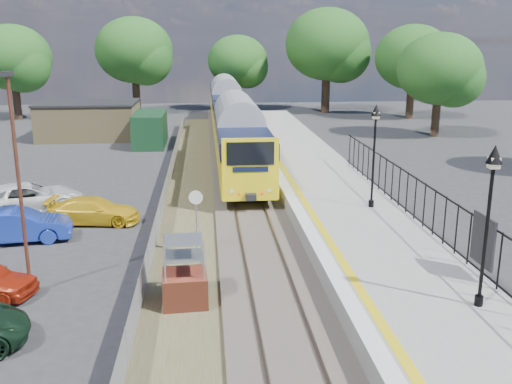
{
  "coord_description": "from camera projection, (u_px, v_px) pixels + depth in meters",
  "views": [
    {
      "loc": [
        -2.08,
        -18.12,
        8.12
      ],
      "look_at": [
        -0.02,
        4.9,
        2.0
      ],
      "focal_mm": 40.0,
      "sensor_mm": 36.0,
      "label": 1
    }
  ],
  "objects": [
    {
      "name": "victorian_lamp_south",
      "position": [
        491.0,
        189.0,
        15.23
      ],
      "size": [
        0.44,
        0.44,
        4.6
      ],
      "color": "black",
      "rests_on": "platform"
    },
    {
      "name": "tree_line",
      "position": [
        238.0,
        57.0,
        58.57
      ],
      "size": [
        56.8,
        43.8,
        11.88
      ],
      "color": "#332319",
      "rests_on": "ground"
    },
    {
      "name": "speed_sign",
      "position": [
        196.0,
        212.0,
        21.72
      ],
      "size": [
        0.54,
        0.13,
        2.67
      ],
      "rotation": [
        0.0,
        0.0,
        -0.11
      ],
      "color": "#999EA3",
      "rests_on": "ground"
    },
    {
      "name": "platform_edge",
      "position": [
        295.0,
        197.0,
        27.36
      ],
      "size": [
        0.9,
        70.0,
        0.01
      ],
      "color": "silver",
      "rests_on": "platform"
    },
    {
      "name": "platform",
      "position": [
        337.0,
        205.0,
        27.66
      ],
      "size": [
        5.0,
        70.0,
        0.9
      ],
      "primitive_type": "cube",
      "color": "gray",
      "rests_on": "ground"
    },
    {
      "name": "carpark_lamp",
      "position": [
        18.0,
        172.0,
        18.01
      ],
      "size": [
        0.25,
        0.5,
        7.25
      ],
      "color": "#4D2619",
      "rests_on": "ground"
    },
    {
      "name": "ground",
      "position": [
        269.0,
        284.0,
        19.71
      ],
      "size": [
        120.0,
        120.0,
        0.0
      ],
      "primitive_type": "plane",
      "color": "#2D2D30",
      "rests_on": "ground"
    },
    {
      "name": "car_white",
      "position": [
        28.0,
        198.0,
        27.66
      ],
      "size": [
        5.88,
        4.13,
        1.49
      ],
      "primitive_type": "imported",
      "rotation": [
        0.0,
        0.0,
        1.91
      ],
      "color": "silver",
      "rests_on": "ground"
    },
    {
      "name": "brick_plinth",
      "position": [
        184.0,
        273.0,
        17.88
      ],
      "size": [
        1.47,
        1.47,
        2.24
      ],
      "rotation": [
        0.0,
        0.0,
        0.06
      ],
      "color": "brown",
      "rests_on": "ground"
    },
    {
      "name": "palisade_fence",
      "position": [
        432.0,
        210.0,
        21.95
      ],
      "size": [
        0.12,
        26.0,
        2.0
      ],
      "color": "black",
      "rests_on": "platform"
    },
    {
      "name": "victorian_lamp_north",
      "position": [
        375.0,
        132.0,
        24.84
      ],
      "size": [
        0.44,
        0.44,
        4.6
      ],
      "color": "black",
      "rests_on": "platform"
    },
    {
      "name": "car_blue",
      "position": [
        18.0,
        226.0,
        23.68
      ],
      "size": [
        4.47,
        2.15,
        1.41
      ],
      "primitive_type": "imported",
      "rotation": [
        0.0,
        0.0,
        1.73
      ],
      "color": "#1A33A0",
      "rests_on": "ground"
    },
    {
      "name": "car_yellow",
      "position": [
        94.0,
        211.0,
        26.14
      ],
      "size": [
        4.33,
        2.16,
        1.21
      ],
      "primitive_type": "imported",
      "rotation": [
        0.0,
        0.0,
        1.46
      ],
      "color": "yellow",
      "rests_on": "ground"
    },
    {
      "name": "track_bed",
      "position": [
        239.0,
        205.0,
        28.96
      ],
      "size": [
        5.9,
        80.0,
        0.29
      ],
      "color": "#473F38",
      "rests_on": "ground"
    },
    {
      "name": "outbuilding",
      "position": [
        101.0,
        122.0,
        48.42
      ],
      "size": [
        10.8,
        10.1,
        3.12
      ],
      "color": "#9B8857",
      "rests_on": "ground"
    },
    {
      "name": "wire_fence",
      "position": [
        167.0,
        185.0,
        30.74
      ],
      "size": [
        0.06,
        52.0,
        1.2
      ],
      "color": "#999EA3",
      "rests_on": "ground"
    },
    {
      "name": "train",
      "position": [
        230.0,
        114.0,
        46.54
      ],
      "size": [
        2.82,
        40.83,
        3.51
      ],
      "color": "yellow",
      "rests_on": "ground"
    }
  ]
}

